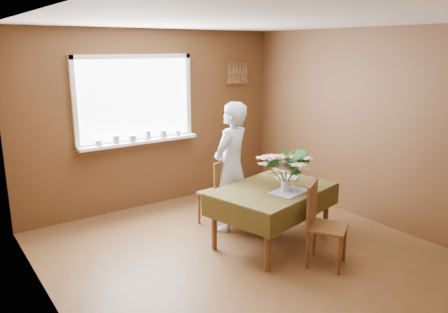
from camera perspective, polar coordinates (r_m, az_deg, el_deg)
floor at (r=4.89m, az=3.84°, el=-13.32°), size 4.50×4.50×0.00m
ceiling at (r=4.35m, az=4.40°, el=17.34°), size 4.50×4.50×0.00m
wall_back at (r=6.32m, az=-8.99°, el=4.82°), size 4.00×0.00×4.00m
wall_left at (r=3.58m, az=-21.54°, el=-3.16°), size 0.00×4.50×4.50m
wall_right at (r=5.91m, az=19.28°, el=3.56°), size 0.00×4.50×4.50m
window_assembly at (r=6.13m, az=-11.31°, el=5.38°), size 1.72×0.20×1.22m
spoon_rack at (r=6.99m, az=1.81°, el=10.80°), size 0.44×0.05×0.33m
dining_table at (r=5.10m, az=6.41°, el=-4.93°), size 1.57×1.23×0.68m
chair_far at (r=5.56m, az=-0.44°, el=-4.39°), size 0.42×0.42×0.89m
chair_near at (r=4.73m, az=12.48°, el=-8.14°), size 0.52×0.52×0.89m
seated_woman at (r=5.41m, az=0.95°, el=-1.36°), size 0.70×0.59×1.62m
flower_bouquet at (r=4.89m, az=8.12°, el=-1.23°), size 0.53×0.53×0.45m
side_plate at (r=5.45m, az=8.15°, el=-2.76°), size 0.36×0.36×0.01m
table_knife at (r=5.03m, az=9.17°, el=-4.21°), size 0.05×0.20×0.00m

